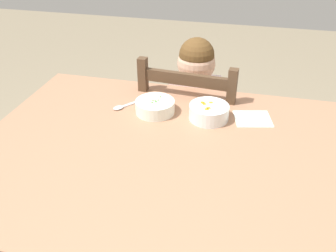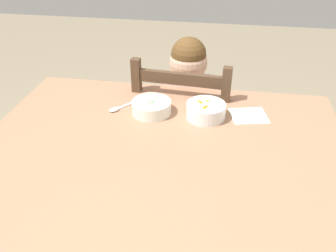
% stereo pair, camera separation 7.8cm
% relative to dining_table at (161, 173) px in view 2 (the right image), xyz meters
% --- Properties ---
extents(dining_table, '(1.25, 0.97, 0.73)m').
position_rel_dining_table_xyz_m(dining_table, '(0.00, 0.00, 0.00)').
color(dining_table, '#A37355').
rests_on(dining_table, ground).
extents(dining_chair, '(0.45, 0.45, 0.88)m').
position_rel_dining_table_xyz_m(dining_chair, '(0.02, 0.54, -0.20)').
color(dining_chair, '#4D3724').
rests_on(dining_chair, ground).
extents(child_figure, '(0.32, 0.31, 0.93)m').
position_rel_dining_table_xyz_m(child_figure, '(0.03, 0.53, -0.02)').
color(child_figure, silver).
rests_on(child_figure, ground).
extents(bowl_of_peas, '(0.15, 0.15, 0.05)m').
position_rel_dining_table_xyz_m(bowl_of_peas, '(-0.08, 0.24, 0.13)').
color(bowl_of_peas, white).
rests_on(bowl_of_peas, dining_table).
extents(bowl_of_carrots, '(0.15, 0.15, 0.06)m').
position_rel_dining_table_xyz_m(bowl_of_carrots, '(0.13, 0.24, 0.13)').
color(bowl_of_carrots, white).
rests_on(bowl_of_carrots, dining_table).
extents(spoon, '(0.10, 0.12, 0.01)m').
position_rel_dining_table_xyz_m(spoon, '(-0.21, 0.24, 0.10)').
color(spoon, silver).
rests_on(spoon, dining_table).
extents(paper_napkin, '(0.16, 0.15, 0.00)m').
position_rel_dining_table_xyz_m(paper_napkin, '(0.29, 0.27, 0.10)').
color(paper_napkin, white).
rests_on(paper_napkin, dining_table).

